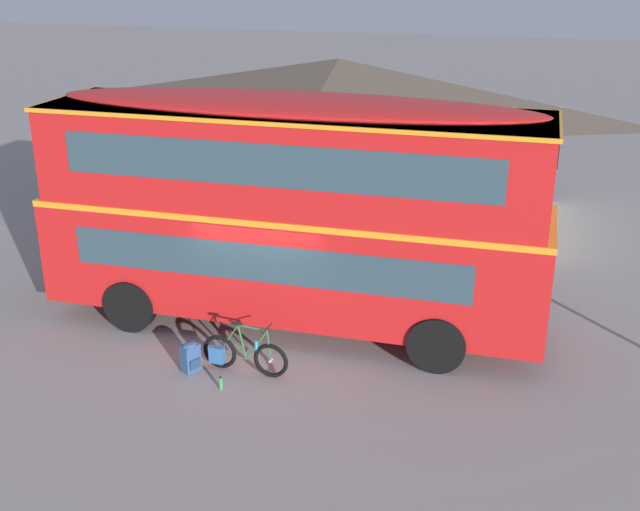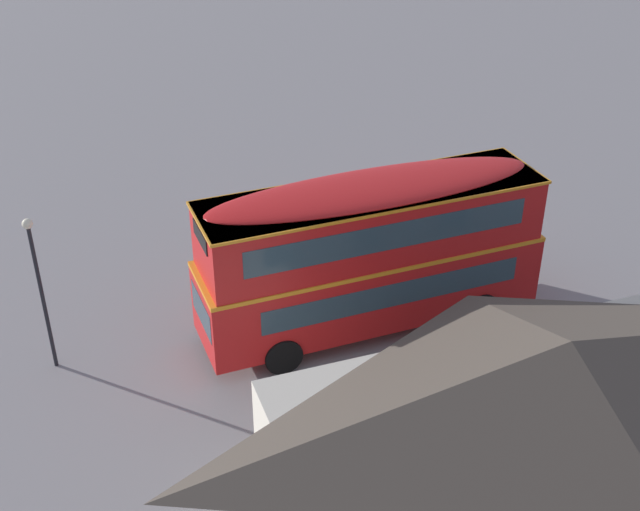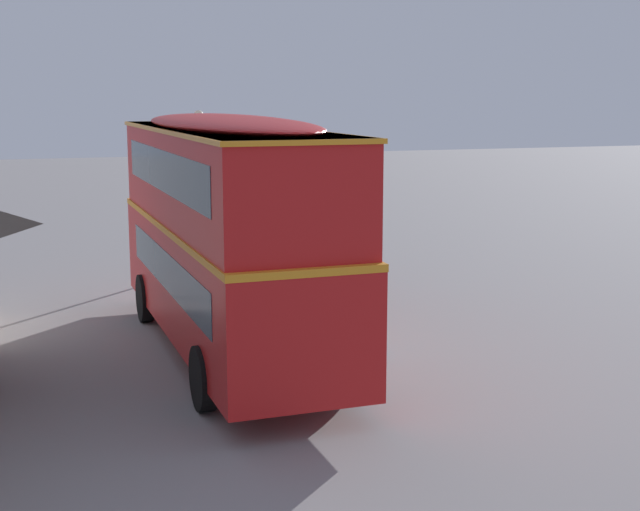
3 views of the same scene
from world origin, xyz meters
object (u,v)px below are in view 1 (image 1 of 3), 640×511
at_px(double_decker_bus, 293,204).
at_px(touring_bicycle, 242,354).
at_px(backpack_on_ground, 190,356).
at_px(water_bottle_green_metal, 221,383).

relative_size(double_decker_bus, touring_bicycle, 5.93).
relative_size(touring_bicycle, backpack_on_ground, 2.95).
distance_m(touring_bicycle, water_bottle_green_metal, 0.74).
bearing_deg(double_decker_bus, backpack_on_ground, -117.26).
bearing_deg(water_bottle_green_metal, touring_bicycle, 78.10).
relative_size(backpack_on_ground, water_bottle_green_metal, 2.25).
height_order(double_decker_bus, water_bottle_green_metal, double_decker_bus).
bearing_deg(backpack_on_ground, double_decker_bus, 62.74).
bearing_deg(touring_bicycle, backpack_on_ground, -167.94).
xyz_separation_m(backpack_on_ground, water_bottle_green_metal, (0.80, -0.48, -0.18)).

